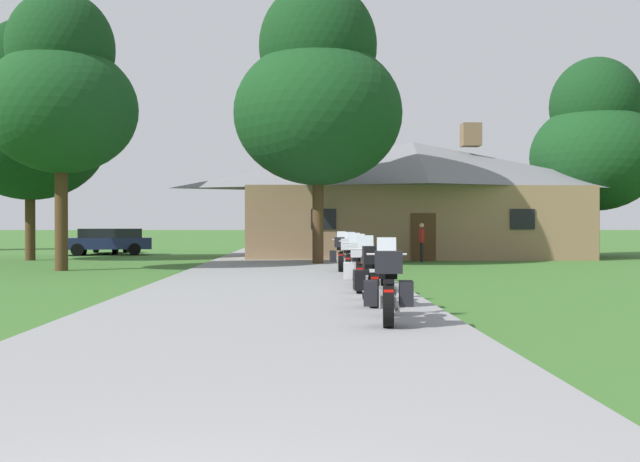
{
  "coord_description": "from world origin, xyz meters",
  "views": [
    {
      "loc": [
        0.69,
        -2.9,
        1.55
      ],
      "look_at": [
        1.29,
        21.89,
        1.38
      ],
      "focal_mm": 41.77,
      "sensor_mm": 36.0,
      "label": 1
    }
  ],
  "objects_px": {
    "motorcycle_red_nearest_to_camera": "(388,287)",
    "motorcycle_blue_fifth_in_row": "(349,257)",
    "tree_left_far": "(30,118)",
    "tree_left_near": "(61,91)",
    "tree_right_of_lodge": "(595,141)",
    "parked_navy_sedan_far_left": "(105,242)",
    "bystander_red_shirt_near_lodge": "(422,240)",
    "tree_by_lodge_front": "(318,94)",
    "parked_navy_suv_far_left": "(107,240)",
    "motorcycle_silver_fourth_in_row": "(358,261)",
    "motorcycle_silver_third_in_row": "(359,267)",
    "motorcycle_black_second_in_row": "(371,276)",
    "motorcycle_orange_farthest_in_row": "(341,254)"
  },
  "relations": [
    {
      "from": "tree_left_near",
      "to": "parked_navy_suv_far_left",
      "type": "distance_m",
      "value": 14.81
    },
    {
      "from": "motorcycle_red_nearest_to_camera",
      "to": "tree_right_of_lodge",
      "type": "distance_m",
      "value": 29.77
    },
    {
      "from": "parked_navy_sedan_far_left",
      "to": "tree_left_near",
      "type": "bearing_deg",
      "value": -81.58
    },
    {
      "from": "motorcycle_silver_third_in_row",
      "to": "motorcycle_silver_fourth_in_row",
      "type": "xyz_separation_m",
      "value": [
        0.17,
        2.6,
        0.01
      ]
    },
    {
      "from": "tree_by_lodge_front",
      "to": "parked_navy_suv_far_left",
      "type": "distance_m",
      "value": 16.03
    },
    {
      "from": "tree_left_far",
      "to": "tree_left_near",
      "type": "xyz_separation_m",
      "value": [
        3.88,
        -7.77,
        -0.18
      ]
    },
    {
      "from": "motorcycle_blue_fifth_in_row",
      "to": "tree_by_lodge_front",
      "type": "relative_size",
      "value": 0.19
    },
    {
      "from": "motorcycle_blue_fifth_in_row",
      "to": "parked_navy_suv_far_left",
      "type": "xyz_separation_m",
      "value": [
        -11.68,
        17.6,
        0.16
      ]
    },
    {
      "from": "tree_left_far",
      "to": "bystander_red_shirt_near_lodge",
      "type": "bearing_deg",
      "value": -6.76
    },
    {
      "from": "tree_left_far",
      "to": "tree_by_lodge_front",
      "type": "relative_size",
      "value": 0.97
    },
    {
      "from": "motorcycle_silver_fourth_in_row",
      "to": "parked_navy_suv_far_left",
      "type": "relative_size",
      "value": 0.42
    },
    {
      "from": "motorcycle_silver_third_in_row",
      "to": "tree_right_of_lodge",
      "type": "relative_size",
      "value": 0.21
    },
    {
      "from": "motorcycle_blue_fifth_in_row",
      "to": "parked_navy_sedan_far_left",
      "type": "height_order",
      "value": "motorcycle_blue_fifth_in_row"
    },
    {
      "from": "motorcycle_blue_fifth_in_row",
      "to": "motorcycle_black_second_in_row",
      "type": "bearing_deg",
      "value": -85.15
    },
    {
      "from": "motorcycle_black_second_in_row",
      "to": "motorcycle_blue_fifth_in_row",
      "type": "xyz_separation_m",
      "value": [
        0.08,
        7.96,
        0.01
      ]
    },
    {
      "from": "motorcycle_silver_third_in_row",
      "to": "tree_by_lodge_front",
      "type": "relative_size",
      "value": 0.19
    },
    {
      "from": "parked_navy_suv_far_left",
      "to": "tree_left_near",
      "type": "bearing_deg",
      "value": 173.44
    },
    {
      "from": "motorcycle_blue_fifth_in_row",
      "to": "tree_by_lodge_front",
      "type": "height_order",
      "value": "tree_by_lodge_front"
    },
    {
      "from": "motorcycle_blue_fifth_in_row",
      "to": "bystander_red_shirt_near_lodge",
      "type": "height_order",
      "value": "bystander_red_shirt_near_lodge"
    },
    {
      "from": "motorcycle_silver_fourth_in_row",
      "to": "bystander_red_shirt_near_lodge",
      "type": "height_order",
      "value": "bystander_red_shirt_near_lodge"
    },
    {
      "from": "motorcycle_silver_third_in_row",
      "to": "tree_by_lodge_front",
      "type": "xyz_separation_m",
      "value": [
        -0.67,
        12.61,
        6.18
      ]
    },
    {
      "from": "motorcycle_red_nearest_to_camera",
      "to": "motorcycle_silver_third_in_row",
      "type": "height_order",
      "value": "same"
    },
    {
      "from": "bystander_red_shirt_near_lodge",
      "to": "parked_navy_sedan_far_left",
      "type": "bearing_deg",
      "value": 65.53
    },
    {
      "from": "tree_left_near",
      "to": "tree_right_of_lodge",
      "type": "height_order",
      "value": "tree_right_of_lodge"
    },
    {
      "from": "parked_navy_sedan_far_left",
      "to": "bystander_red_shirt_near_lodge",
      "type": "bearing_deg",
      "value": -33.31
    },
    {
      "from": "motorcycle_silver_fourth_in_row",
      "to": "motorcycle_blue_fifth_in_row",
      "type": "relative_size",
      "value": 1.0
    },
    {
      "from": "bystander_red_shirt_near_lodge",
      "to": "parked_navy_suv_far_left",
      "type": "height_order",
      "value": "bystander_red_shirt_near_lodge"
    },
    {
      "from": "motorcycle_red_nearest_to_camera",
      "to": "tree_left_far",
      "type": "distance_m",
      "value": 26.73
    },
    {
      "from": "parked_navy_suv_far_left",
      "to": "parked_navy_sedan_far_left",
      "type": "relative_size",
      "value": 1.16
    },
    {
      "from": "tree_left_near",
      "to": "motorcycle_silver_fourth_in_row",
      "type": "bearing_deg",
      "value": -33.4
    },
    {
      "from": "motorcycle_black_second_in_row",
      "to": "motorcycle_orange_farthest_in_row",
      "type": "bearing_deg",
      "value": 89.3
    },
    {
      "from": "motorcycle_orange_farthest_in_row",
      "to": "bystander_red_shirt_near_lodge",
      "type": "distance_m",
      "value": 8.05
    },
    {
      "from": "motorcycle_red_nearest_to_camera",
      "to": "tree_left_near",
      "type": "bearing_deg",
      "value": 128.92
    },
    {
      "from": "bystander_red_shirt_near_lodge",
      "to": "tree_left_near",
      "type": "relative_size",
      "value": 0.17
    },
    {
      "from": "motorcycle_black_second_in_row",
      "to": "motorcycle_silver_fourth_in_row",
      "type": "bearing_deg",
      "value": 87.51
    },
    {
      "from": "motorcycle_blue_fifth_in_row",
      "to": "bystander_red_shirt_near_lodge",
      "type": "xyz_separation_m",
      "value": [
        3.72,
        9.67,
        0.31
      ]
    },
    {
      "from": "motorcycle_black_second_in_row",
      "to": "tree_right_of_lodge",
      "type": "bearing_deg",
      "value": 59.12
    },
    {
      "from": "motorcycle_red_nearest_to_camera",
      "to": "tree_right_of_lodge",
      "type": "relative_size",
      "value": 0.21
    },
    {
      "from": "tree_left_near",
      "to": "tree_left_far",
      "type": "bearing_deg",
      "value": 116.57
    },
    {
      "from": "motorcycle_red_nearest_to_camera",
      "to": "motorcycle_black_second_in_row",
      "type": "distance_m",
      "value": 2.65
    },
    {
      "from": "motorcycle_blue_fifth_in_row",
      "to": "tree_by_lodge_front",
      "type": "distance_m",
      "value": 9.76
    },
    {
      "from": "motorcycle_orange_farthest_in_row",
      "to": "parked_navy_sedan_far_left",
      "type": "relative_size",
      "value": 0.49
    },
    {
      "from": "motorcycle_orange_farthest_in_row",
      "to": "tree_by_lodge_front",
      "type": "distance_m",
      "value": 7.93
    },
    {
      "from": "parked_navy_sedan_far_left",
      "to": "motorcycle_red_nearest_to_camera",
      "type": "bearing_deg",
      "value": -69.1
    },
    {
      "from": "motorcycle_red_nearest_to_camera",
      "to": "motorcycle_blue_fifth_in_row",
      "type": "distance_m",
      "value": 10.61
    },
    {
      "from": "tree_left_near",
      "to": "motorcycle_black_second_in_row",
      "type": "bearing_deg",
      "value": -51.09
    },
    {
      "from": "bystander_red_shirt_near_lodge",
      "to": "parked_navy_suv_far_left",
      "type": "xyz_separation_m",
      "value": [
        -15.4,
        7.93,
        -0.15
      ]
    },
    {
      "from": "bystander_red_shirt_near_lodge",
      "to": "tree_by_lodge_front",
      "type": "distance_m",
      "value": 7.68
    },
    {
      "from": "motorcycle_silver_third_in_row",
      "to": "parked_navy_suv_far_left",
      "type": "relative_size",
      "value": 0.42
    },
    {
      "from": "tree_left_far",
      "to": "motorcycle_orange_farthest_in_row",
      "type": "bearing_deg",
      "value": -34.09
    }
  ]
}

